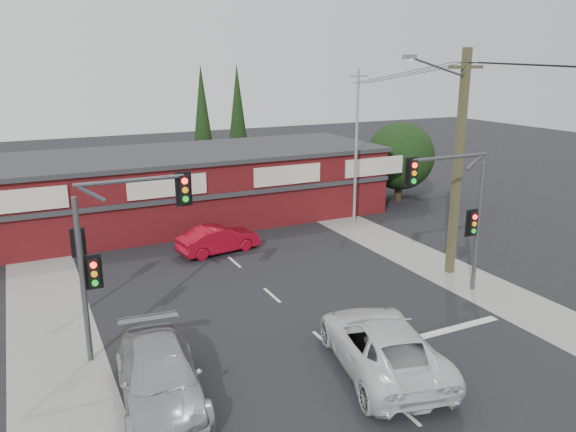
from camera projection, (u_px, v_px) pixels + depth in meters
name	position (u px, v px, depth m)	size (l,w,h in m)	color
ground	(321.00, 338.00, 19.81)	(120.00, 120.00, 0.00)	black
road_strip	(264.00, 288.00, 24.14)	(14.00, 70.00, 0.01)	black
verge_left	(52.00, 328.00, 20.55)	(3.00, 70.00, 0.02)	gray
verge_right	(421.00, 259.00, 27.72)	(3.00, 70.00, 0.02)	gray
stop_line	(427.00, 335.00, 19.98)	(6.50, 0.35, 0.01)	silver
white_suv	(382.00, 345.00, 17.65)	(2.79, 6.06, 1.68)	silver
silver_suv	(160.00, 377.00, 15.91)	(2.24, 5.50, 1.60)	#A6A8AB
red_sedan	(219.00, 239.00, 28.51)	(1.47, 4.22, 1.39)	maroon
lane_dashes	(252.00, 277.00, 25.33)	(0.12, 50.34, 0.01)	silver
shop_building	(168.00, 187.00, 33.53)	(27.30, 8.40, 4.22)	#470E11
tree_cluster	(398.00, 159.00, 38.60)	(5.90, 5.10, 5.50)	#2D2116
conifer_near	(202.00, 117.00, 40.60)	(1.80, 1.80, 9.25)	#2D2116
conifer_far	(238.00, 113.00, 43.81)	(1.80, 1.80, 9.25)	#2D2116
traffic_mast_left	(115.00, 242.00, 17.78)	(3.77, 0.27, 5.97)	#47494C
traffic_mast_right	(459.00, 203.00, 22.52)	(3.96, 0.27, 5.97)	#47494C
pedestal_signal	(79.00, 253.00, 21.33)	(0.55, 0.27, 3.38)	#47494C
utility_pole	(456.00, 157.00, 24.48)	(4.38, 0.59, 10.00)	#4C492B
steel_pole	(356.00, 145.00, 32.74)	(1.20, 0.16, 9.00)	gray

